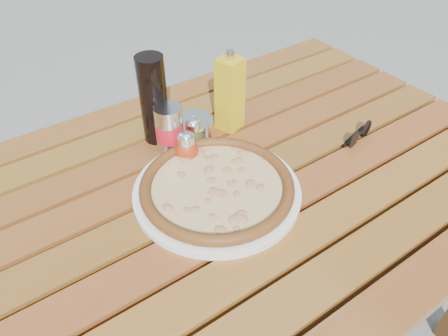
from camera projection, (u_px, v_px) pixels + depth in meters
table at (229, 207)px, 1.02m from camera, size 1.40×0.90×0.75m
plate at (217, 191)px, 0.94m from camera, size 0.45×0.45×0.01m
pizza at (217, 186)px, 0.93m from camera, size 0.39×0.39×0.03m
pepper_shaker at (187, 148)px, 1.00m from camera, size 0.06×0.06×0.08m
oregano_shaker at (194, 134)px, 1.05m from camera, size 0.07×0.07×0.08m
dark_bottle at (154, 100)px, 1.03m from camera, size 0.08×0.08×0.22m
soda_can at (169, 130)px, 1.02m from camera, size 0.08×0.08×0.12m
olive_oil_cruet at (230, 94)px, 1.07m from camera, size 0.07×0.07×0.21m
parmesan_tin at (193, 129)px, 1.07m from camera, size 0.13×0.13×0.07m
sunglasses at (359, 134)px, 1.08m from camera, size 0.11×0.05×0.04m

